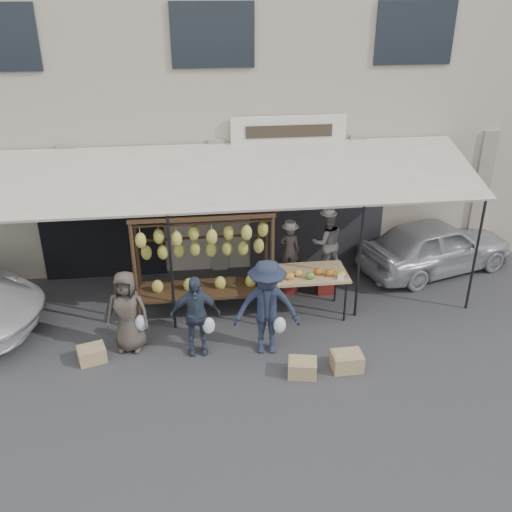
{
  "coord_description": "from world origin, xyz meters",
  "views": [
    {
      "loc": [
        -0.6,
        -8.09,
        5.98
      ],
      "look_at": [
        0.57,
        1.4,
        1.3
      ],
      "focal_mm": 40.0,
      "sensor_mm": 36.0,
      "label": 1
    }
  ],
  "objects_px": {
    "customer_mid": "(195,315)",
    "customer_right": "(267,308)",
    "crate_near_a": "(302,368)",
    "crate_near_b": "(347,361)",
    "customer_left": "(127,312)",
    "produce_table": "(303,275)",
    "banana_rack": "(203,243)",
    "vendor_left": "(290,250)",
    "crate_far": "(92,354)",
    "vendor_right": "(327,242)",
    "sedan": "(436,246)"
  },
  "relations": [
    {
      "from": "customer_left",
      "to": "customer_right",
      "type": "height_order",
      "value": "customer_right"
    },
    {
      "from": "banana_rack",
      "to": "crate_near_a",
      "type": "relative_size",
      "value": 5.51
    },
    {
      "from": "crate_far",
      "to": "sedan",
      "type": "distance_m",
      "value": 7.68
    },
    {
      "from": "vendor_left",
      "to": "crate_far",
      "type": "bearing_deg",
      "value": 40.74
    },
    {
      "from": "banana_rack",
      "to": "produce_table",
      "type": "distance_m",
      "value": 2.01
    },
    {
      "from": "crate_near_b",
      "to": "sedan",
      "type": "height_order",
      "value": "sedan"
    },
    {
      "from": "customer_left",
      "to": "sedan",
      "type": "relative_size",
      "value": 0.43
    },
    {
      "from": "banana_rack",
      "to": "customer_mid",
      "type": "height_order",
      "value": "banana_rack"
    },
    {
      "from": "vendor_left",
      "to": "customer_right",
      "type": "relative_size",
      "value": 0.61
    },
    {
      "from": "produce_table",
      "to": "vendor_right",
      "type": "distance_m",
      "value": 1.09
    },
    {
      "from": "produce_table",
      "to": "customer_left",
      "type": "bearing_deg",
      "value": -167.11
    },
    {
      "from": "crate_far",
      "to": "sedan",
      "type": "relative_size",
      "value": 0.13
    },
    {
      "from": "sedan",
      "to": "customer_mid",
      "type": "bearing_deg",
      "value": 97.58
    },
    {
      "from": "crate_far",
      "to": "sedan",
      "type": "bearing_deg",
      "value": 19.49
    },
    {
      "from": "produce_table",
      "to": "crate_near_a",
      "type": "bearing_deg",
      "value": -100.91
    },
    {
      "from": "banana_rack",
      "to": "customer_left",
      "type": "xyz_separation_m",
      "value": [
        -1.38,
        -0.96,
        -0.8
      ]
    },
    {
      "from": "vendor_left",
      "to": "vendor_right",
      "type": "xyz_separation_m",
      "value": [
        0.75,
        -0.09,
        0.17
      ]
    },
    {
      "from": "crate_near_b",
      "to": "banana_rack",
      "type": "bearing_deg",
      "value": 138.64
    },
    {
      "from": "sedan",
      "to": "vendor_left",
      "type": "bearing_deg",
      "value": 82.55
    },
    {
      "from": "crate_near_a",
      "to": "sedan",
      "type": "distance_m",
      "value": 5.03
    },
    {
      "from": "banana_rack",
      "to": "customer_left",
      "type": "relative_size",
      "value": 1.71
    },
    {
      "from": "customer_right",
      "to": "crate_near_a",
      "type": "height_order",
      "value": "customer_right"
    },
    {
      "from": "vendor_right",
      "to": "crate_near_b",
      "type": "distance_m",
      "value": 2.83
    },
    {
      "from": "crate_near_a",
      "to": "crate_near_b",
      "type": "distance_m",
      "value": 0.78
    },
    {
      "from": "banana_rack",
      "to": "vendor_right",
      "type": "xyz_separation_m",
      "value": [
        2.53,
        0.62,
        -0.41
      ]
    },
    {
      "from": "banana_rack",
      "to": "vendor_left",
      "type": "bearing_deg",
      "value": 21.85
    },
    {
      "from": "crate_near_b",
      "to": "crate_near_a",
      "type": "bearing_deg",
      "value": -174.6
    },
    {
      "from": "banana_rack",
      "to": "crate_near_a",
      "type": "xyz_separation_m",
      "value": [
        1.51,
        -2.09,
        -1.42
      ]
    },
    {
      "from": "crate_near_b",
      "to": "crate_far",
      "type": "distance_m",
      "value": 4.38
    },
    {
      "from": "customer_mid",
      "to": "customer_right",
      "type": "distance_m",
      "value": 1.24
    },
    {
      "from": "crate_far",
      "to": "vendor_right",
      "type": "bearing_deg",
      "value": 22.44
    },
    {
      "from": "vendor_right",
      "to": "customer_right",
      "type": "bearing_deg",
      "value": 48.52
    },
    {
      "from": "customer_mid",
      "to": "crate_near_a",
      "type": "xyz_separation_m",
      "value": [
        1.72,
        -0.89,
        -0.61
      ]
    },
    {
      "from": "customer_right",
      "to": "produce_table",
      "type": "bearing_deg",
      "value": 59.46
    },
    {
      "from": "vendor_right",
      "to": "customer_left",
      "type": "xyz_separation_m",
      "value": [
        -3.91,
        -1.58,
        -0.39
      ]
    },
    {
      "from": "crate_near_a",
      "to": "crate_far",
      "type": "relative_size",
      "value": 1.03
    },
    {
      "from": "vendor_left",
      "to": "crate_near_a",
      "type": "bearing_deg",
      "value": 97.97
    },
    {
      "from": "sedan",
      "to": "crate_near_b",
      "type": "bearing_deg",
      "value": 121.55
    },
    {
      "from": "customer_left",
      "to": "customer_right",
      "type": "distance_m",
      "value": 2.43
    },
    {
      "from": "customer_left",
      "to": "customer_mid",
      "type": "relative_size",
      "value": 1.02
    },
    {
      "from": "customer_left",
      "to": "produce_table",
      "type": "bearing_deg",
      "value": 22.64
    },
    {
      "from": "produce_table",
      "to": "vendor_right",
      "type": "xyz_separation_m",
      "value": [
        0.65,
        0.83,
        0.27
      ]
    },
    {
      "from": "customer_left",
      "to": "crate_near_b",
      "type": "relative_size",
      "value": 3.0
    },
    {
      "from": "banana_rack",
      "to": "vendor_left",
      "type": "distance_m",
      "value": 2.0
    },
    {
      "from": "produce_table",
      "to": "vendor_left",
      "type": "xyz_separation_m",
      "value": [
        -0.1,
        0.93,
        0.1
      ]
    },
    {
      "from": "customer_mid",
      "to": "vendor_left",
      "type": "bearing_deg",
      "value": 44.15
    },
    {
      "from": "vendor_left",
      "to": "sedan",
      "type": "relative_size",
      "value": 0.31
    },
    {
      "from": "customer_right",
      "to": "crate_near_b",
      "type": "xyz_separation_m",
      "value": [
        1.28,
        -0.68,
        -0.73
      ]
    },
    {
      "from": "vendor_right",
      "to": "crate_near_b",
      "type": "bearing_deg",
      "value": 81.11
    },
    {
      "from": "customer_mid",
      "to": "customer_right",
      "type": "xyz_separation_m",
      "value": [
        1.23,
        -0.14,
        0.14
      ]
    }
  ]
}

